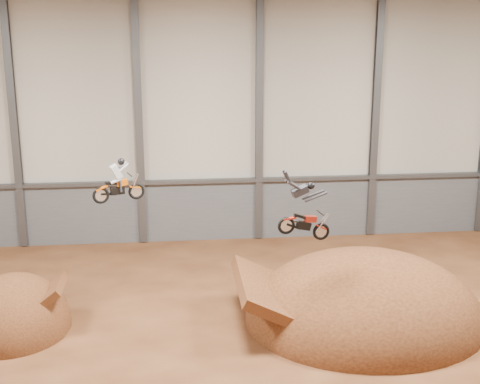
% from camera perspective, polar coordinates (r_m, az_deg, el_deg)
% --- Properties ---
extents(floor, '(40.00, 40.00, 0.00)m').
position_cam_1_polar(floor, '(25.51, -1.66, -15.17)').
color(floor, '#492513').
rests_on(floor, ground).
extents(back_wall, '(40.00, 0.10, 14.00)m').
position_cam_1_polar(back_wall, '(37.44, -3.49, 6.14)').
color(back_wall, beige).
rests_on(back_wall, ground).
extents(lower_band_back, '(39.80, 0.18, 3.50)m').
position_cam_1_polar(lower_band_back, '(38.53, -3.36, -1.61)').
color(lower_band_back, '#57595F').
rests_on(lower_band_back, ground).
extents(steel_rail, '(39.80, 0.35, 0.20)m').
position_cam_1_polar(steel_rail, '(37.90, -3.39, 0.93)').
color(steel_rail, '#47494F').
rests_on(steel_rail, lower_band_back).
extents(steel_column_1, '(0.40, 0.36, 13.90)m').
position_cam_1_polar(steel_column_1, '(38.16, -18.72, 5.54)').
color(steel_column_1, '#47494F').
rests_on(steel_column_1, ground).
extents(steel_column_2, '(0.40, 0.36, 13.90)m').
position_cam_1_polar(steel_column_2, '(37.26, -8.63, 5.95)').
color(steel_column_2, '#47494F').
rests_on(steel_column_2, ground).
extents(steel_column_3, '(0.40, 0.36, 13.90)m').
position_cam_1_polar(steel_column_3, '(37.53, 1.65, 6.19)').
color(steel_column_3, '#47494F').
rests_on(steel_column_3, ground).
extents(steel_column_4, '(0.40, 0.36, 13.90)m').
position_cam_1_polar(steel_column_4, '(38.97, 11.47, 6.23)').
color(steel_column_4, '#47494F').
rests_on(steel_column_4, ground).
extents(takeoff_ramp, '(4.63, 5.34, 4.63)m').
position_cam_1_polar(takeoff_ramp, '(30.13, -18.61, -10.98)').
color(takeoff_ramp, '#3F1F0F').
rests_on(takeoff_ramp, ground).
extents(landing_ramp, '(10.26, 9.07, 5.92)m').
position_cam_1_polar(landing_ramp, '(29.80, 10.50, -10.70)').
color(landing_ramp, '#3F1F0F').
rests_on(landing_ramp, ground).
extents(fmx_rider_a, '(2.32, 1.46, 1.97)m').
position_cam_1_polar(fmx_rider_a, '(27.68, -10.35, 1.16)').
color(fmx_rider_a, '#D25906').
extents(fmx_rider_b, '(3.41, 1.28, 3.03)m').
position_cam_1_polar(fmx_rider_b, '(25.45, 5.35, -1.25)').
color(fmx_rider_b, '#AE2012').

